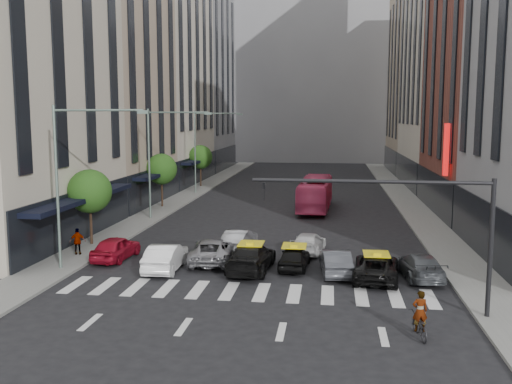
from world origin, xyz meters
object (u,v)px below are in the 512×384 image
(taxi_left, at_px, (251,257))
(bus, at_px, (315,194))
(streetlamp_mid, at_px, (160,149))
(taxi_center, at_px, (294,257))
(motorcycle, at_px, (419,325))
(car_red, at_px, (116,248))
(car_white_front, at_px, (166,257))
(streetlamp_far, at_px, (203,141))
(streetlamp_near, at_px, (73,165))
(pedestrian_far, at_px, (78,241))

(taxi_left, relative_size, bus, 0.49)
(streetlamp_mid, distance_m, bus, 14.93)
(taxi_center, relative_size, motorcycle, 2.07)
(car_red, relative_size, taxi_center, 1.11)
(car_white_front, xyz_separation_m, taxi_center, (7.10, 1.20, -0.10))
(streetlamp_mid, height_order, taxi_left, streetlamp_mid)
(car_white_front, bearing_deg, streetlamp_far, -82.95)
(motorcycle, bearing_deg, bus, -88.56)
(streetlamp_far, relative_size, motorcycle, 4.88)
(streetlamp_near, xyz_separation_m, car_white_front, (4.84, 0.83, -5.15))
(streetlamp_near, xyz_separation_m, streetlamp_far, (0.00, 32.00, 0.00))
(car_white_front, height_order, taxi_center, car_white_front)
(streetlamp_near, bearing_deg, car_white_front, 9.68)
(streetlamp_near, bearing_deg, taxi_left, 7.43)
(car_red, relative_size, taxi_left, 0.80)
(streetlamp_far, bearing_deg, car_white_front, -81.17)
(car_white_front, relative_size, taxi_left, 0.86)
(car_white_front, bearing_deg, streetlamp_mid, -74.08)
(streetlamp_mid, height_order, motorcycle, streetlamp_mid)
(streetlamp_mid, bearing_deg, taxi_center, -49.47)
(streetlamp_far, xyz_separation_m, car_red, (1.22, -29.30, -5.18))
(motorcycle, bearing_deg, streetlamp_near, -30.73)
(taxi_left, bearing_deg, car_white_front, 8.62)
(streetlamp_mid, distance_m, car_white_front, 16.74)
(streetlamp_mid, bearing_deg, pedestrian_far, -95.85)
(taxi_left, relative_size, pedestrian_far, 3.25)
(streetlamp_near, distance_m, streetlamp_far, 32.00)
(streetlamp_near, bearing_deg, bus, 61.25)
(streetlamp_far, relative_size, bus, 0.84)
(streetlamp_mid, height_order, taxi_center, streetlamp_mid)
(bus, bearing_deg, streetlamp_far, -33.43)
(streetlamp_near, relative_size, streetlamp_mid, 1.00)
(streetlamp_near, height_order, taxi_center, streetlamp_near)
(streetlamp_mid, relative_size, pedestrian_far, 5.53)
(streetlamp_mid, relative_size, taxi_center, 2.35)
(streetlamp_mid, xyz_separation_m, motorcycle, (17.41, -23.38, -5.42))
(streetlamp_near, relative_size, taxi_center, 2.35)
(pedestrian_far, bearing_deg, taxi_center, 160.81)
(taxi_center, bearing_deg, motorcycle, 124.08)
(car_red, bearing_deg, motorcycle, 152.01)
(streetlamp_mid, relative_size, taxi_left, 1.70)
(streetlamp_far, xyz_separation_m, bus, (12.52, -9.18, -4.41))
(streetlamp_far, bearing_deg, streetlamp_near, -90.00)
(bus, xyz_separation_m, motorcycle, (4.88, -30.21, -1.01))
(streetlamp_near, bearing_deg, taxi_center, 9.64)
(car_white_front, bearing_deg, motorcycle, 145.06)
(bus, height_order, pedestrian_far, bus)
(car_red, xyz_separation_m, motorcycle, (16.18, -10.08, -0.24))
(motorcycle, distance_m, pedestrian_far, 21.45)
(taxi_left, distance_m, pedestrian_far, 11.07)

